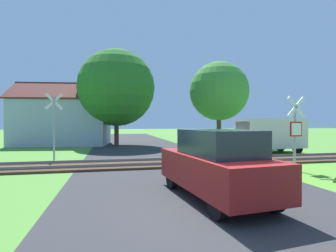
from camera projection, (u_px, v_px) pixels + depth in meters
The scene contains 10 objects.
ground_plane at pixel (218, 210), 5.90m from camera, with size 160.00×160.00×0.00m, color #4C8433.
road_asphalt at pixel (191, 188), 7.85m from camera, with size 7.60×80.00×0.01m, color #2D2D30.
rail_track at pixel (162, 163), 12.37m from camera, with size 60.00×2.60×0.22m.
stop_sign_near at pixel (295, 129), 10.65m from camera, with size 0.87×0.18×3.04m.
crossing_sign_far at pixel (54, 122), 13.04m from camera, with size 0.87×0.18×3.47m.
house at pixel (63, 121), 23.46m from camera, with size 8.70×6.09×5.60m.
tree_right at pixel (219, 91), 23.43m from camera, with size 5.25×5.25×7.43m.
tree_center at pixel (116, 88), 22.63m from camera, with size 6.62×6.62×8.30m.
mail_truck at pixel (268, 134), 16.99m from camera, with size 5.02×2.20×2.24m.
parked_car at pixel (216, 164), 6.72m from camera, with size 2.09×4.16×1.78m.
Camera 1 is at (-2.35, -5.50, 1.95)m, focal length 28.00 mm.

